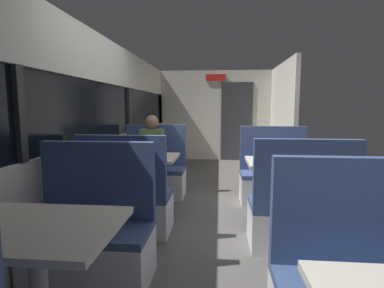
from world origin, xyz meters
TOP-DOWN VIEW (x-y plane):
  - ground_plane at (0.00, 0.00)m, footprint 3.30×9.20m
  - carriage_window_panel_left at (-1.45, 0.00)m, footprint 0.09×8.48m
  - carriage_end_bulkhead at (0.06, 4.19)m, footprint 2.90×0.11m
  - carriage_aisle_panel_right at (1.45, 3.00)m, footprint 0.08×2.40m
  - dining_table_near_window at (-0.89, -2.09)m, footprint 0.90×0.70m
  - bench_near_window_facing_entry at (-0.89, -1.39)m, footprint 0.95×0.50m
  - dining_table_mid_window at (-0.89, 0.20)m, footprint 0.90×0.70m
  - bench_mid_window_facing_end at (-0.89, -0.50)m, footprint 0.95×0.50m
  - bench_mid_window_facing_entry at (-0.89, 0.90)m, footprint 0.95×0.50m
  - dining_table_rear_aisle at (0.89, 0.00)m, footprint 0.90×0.70m
  - bench_rear_aisle_facing_end at (0.89, -0.70)m, footprint 0.95×0.50m
  - bench_rear_aisle_facing_entry at (0.89, 0.70)m, footprint 0.95×0.50m
  - seated_passenger at (-0.89, 0.83)m, footprint 0.47×0.55m
  - coffee_cup_primary at (0.83, 0.14)m, footprint 0.07×0.07m
  - coffee_cup_secondary at (-0.71, 0.32)m, footprint 0.07×0.07m

SIDE VIEW (x-z plane):
  - ground_plane at x=0.00m, z-range -0.02..0.00m
  - bench_near_window_facing_entry at x=-0.89m, z-range -0.22..0.88m
  - bench_mid_window_facing_end at x=-0.89m, z-range -0.22..0.88m
  - bench_mid_window_facing_entry at x=-0.89m, z-range -0.22..0.88m
  - bench_rear_aisle_facing_end at x=0.89m, z-range -0.22..0.88m
  - bench_rear_aisle_facing_entry at x=0.89m, z-range -0.22..0.88m
  - seated_passenger at x=-0.89m, z-range -0.09..1.17m
  - dining_table_near_window at x=-0.89m, z-range 0.27..1.01m
  - dining_table_mid_window at x=-0.89m, z-range 0.27..1.01m
  - dining_table_rear_aisle at x=0.89m, z-range 0.27..1.01m
  - coffee_cup_primary at x=0.83m, z-range 0.74..0.83m
  - coffee_cup_secondary at x=-0.71m, z-range 0.74..0.83m
  - carriage_window_panel_left at x=-1.45m, z-range -0.04..2.26m
  - carriage_end_bulkhead at x=0.06m, z-range -0.01..2.29m
  - carriage_aisle_panel_right at x=1.45m, z-range 0.00..2.30m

